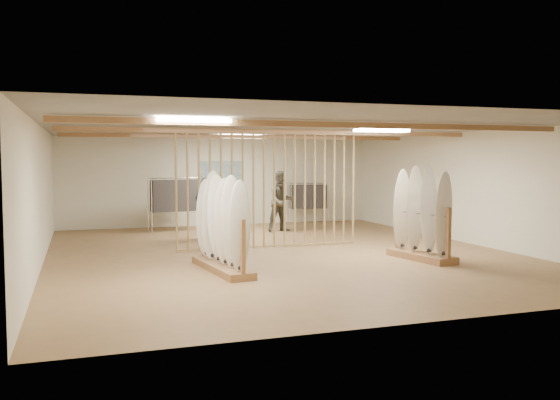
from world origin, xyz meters
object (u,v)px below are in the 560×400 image
object	(u,v)px
clothing_rack_b	(308,197)
shopper_a	(206,204)
rack_left	(222,239)
shopper_b	(282,197)
rack_right	(422,229)
clothing_rack_a	(175,196)

from	to	relation	value
clothing_rack_b	shopper_a	bearing A→B (deg)	-143.45
rack_left	shopper_b	distance (m)	6.26
shopper_a	shopper_b	size ratio (longest dim) A/B	0.92
rack_right	shopper_a	bearing A→B (deg)	117.87
shopper_a	clothing_rack_b	bearing A→B (deg)	-120.90
rack_left	rack_right	world-z (taller)	rack_right
rack_left	clothing_rack_b	world-z (taller)	rack_left
rack_left	clothing_rack_b	xyz separation A→B (m)	(4.54, 7.08, 0.27)
rack_right	shopper_a	world-z (taller)	rack_right
clothing_rack_b	shopper_b	bearing A→B (deg)	-128.14
rack_right	clothing_rack_a	xyz separation A→B (m)	(-4.16, 6.52, 0.40)
rack_right	clothing_rack_a	size ratio (longest dim) A/B	1.20
rack_left	clothing_rack_a	xyz separation A→B (m)	(0.11, 6.41, 0.43)
rack_right	shopper_a	distance (m)	5.95
rack_left	shopper_a	size ratio (longest dim) A/B	1.23
shopper_b	rack_left	bearing A→B (deg)	-122.91
clothing_rack_b	shopper_a	distance (m)	4.62
clothing_rack_b	shopper_b	size ratio (longest dim) A/B	0.68
clothing_rack_b	shopper_b	xyz separation A→B (m)	(-1.48, -1.64, 0.12)
shopper_b	shopper_a	bearing A→B (deg)	-164.20
shopper_a	rack_right	bearing A→B (deg)	154.19
clothing_rack_a	shopper_a	distance (m)	1.90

